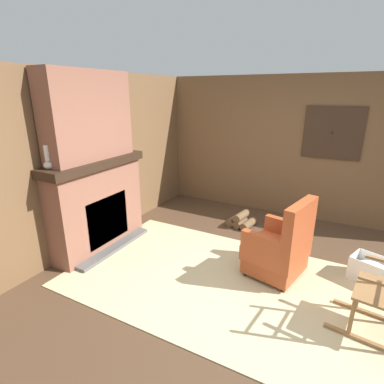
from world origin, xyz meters
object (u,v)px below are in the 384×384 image
(armchair, at_px, (280,249))
(laundry_basket, at_px, (373,271))
(firewood_stack, at_px, (241,221))
(oil_lamp_vase, at_px, (48,161))
(storage_case, at_px, (112,148))
(decorative_plate_on_mantel, at_px, (92,148))

(armchair, bearing_deg, laundry_basket, -146.29)
(laundry_basket, bearing_deg, armchair, -159.24)
(firewood_stack, height_order, oil_lamp_vase, oil_lamp_vase)
(firewood_stack, bearing_deg, laundry_basket, -22.66)
(storage_case, bearing_deg, firewood_stack, 36.60)
(storage_case, bearing_deg, armchair, 0.68)
(armchair, relative_size, oil_lamp_vase, 3.57)
(oil_lamp_vase, bearing_deg, laundry_basket, 22.88)
(laundry_basket, xyz_separation_m, decorative_plate_on_mantel, (-3.51, -0.77, 1.27))
(decorative_plate_on_mantel, bearing_deg, storage_case, 86.75)
(oil_lamp_vase, bearing_deg, decorative_plate_on_mantel, 91.62)
(laundry_basket, bearing_deg, decorative_plate_on_mantel, -167.69)
(storage_case, bearing_deg, decorative_plate_on_mantel, -93.25)
(armchair, distance_m, decorative_plate_on_mantel, 2.74)
(laundry_basket, bearing_deg, firewood_stack, 157.34)
(firewood_stack, distance_m, oil_lamp_vase, 3.06)
(firewood_stack, height_order, laundry_basket, laundry_basket)
(storage_case, relative_size, decorative_plate_on_mantel, 0.73)
(decorative_plate_on_mantel, bearing_deg, oil_lamp_vase, -88.38)
(armchair, xyz_separation_m, laundry_basket, (1.01, 0.38, -0.21))
(firewood_stack, distance_m, decorative_plate_on_mantel, 2.61)
(armchair, bearing_deg, firewood_stack, -40.29)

